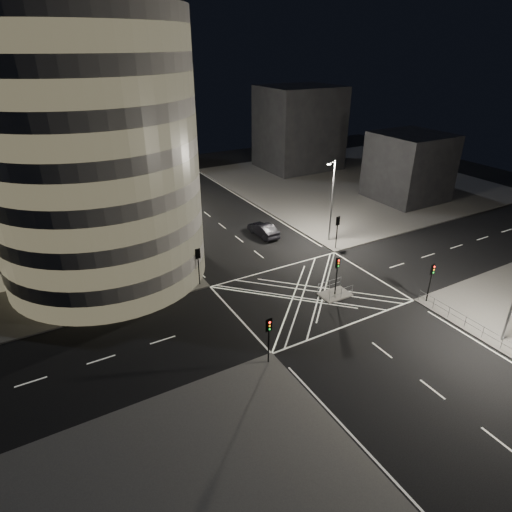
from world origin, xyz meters
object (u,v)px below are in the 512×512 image
sedan (263,230)px  street_lamp_right_far (332,199)px  traffic_signal_nl (269,333)px  street_lamp_left_near (172,220)px  traffic_signal_nr (431,276)px  street_lamp_left_far (128,177)px  central_island (335,295)px  traffic_signal_fl (198,260)px  traffic_signal_fr (337,226)px  traffic_signal_island (337,269)px

sedan → street_lamp_right_far: bearing=136.3°
traffic_signal_nl → street_lamp_left_near: size_ratio=0.40×
traffic_signal_nr → street_lamp_left_far: size_ratio=0.40×
traffic_signal_nr → sedan: traffic_signal_nr is taller
central_island → traffic_signal_fl: size_ratio=0.75×
street_lamp_left_far → sedan: 20.58m
traffic_signal_fl → street_lamp_right_far: size_ratio=0.40×
traffic_signal_fr → sedan: traffic_signal_fr is taller
traffic_signal_nr → traffic_signal_island: 8.62m
central_island → street_lamp_left_near: size_ratio=0.30×
central_island → traffic_signal_island: 2.84m
traffic_signal_nr → street_lamp_left_near: 26.32m
traffic_signal_fr → street_lamp_left_near: 19.14m
traffic_signal_fl → street_lamp_left_far: bearing=91.6°
central_island → traffic_signal_nr: bearing=-37.9°
traffic_signal_fr → street_lamp_left_far: 29.63m
traffic_signal_nl → central_island: bearing=26.1°
traffic_signal_fr → street_lamp_left_near: bearing=164.1°
traffic_signal_nl → traffic_signal_fr: bearing=37.7°
street_lamp_right_far → traffic_signal_fl: bearing=-173.1°
traffic_signal_nl → traffic_signal_nr: (17.60, 0.00, 0.00)m
traffic_signal_nr → street_lamp_left_near: (-18.24, 18.80, 2.63)m
traffic_signal_nl → traffic_signal_island: size_ratio=1.00×
street_lamp_left_far → street_lamp_left_near: bearing=-90.0°
street_lamp_left_far → central_island: bearing=-70.0°
street_lamp_left_near → street_lamp_left_far: same height
street_lamp_left_near → sedan: 13.67m
street_lamp_left_near → sedan: bearing=10.9°
traffic_signal_fr → traffic_signal_island: bearing=-129.3°
traffic_signal_fr → traffic_signal_nr: (0.00, -13.60, 0.00)m
traffic_signal_fr → traffic_signal_nr: same height
traffic_signal_fl → sedan: size_ratio=0.78×
central_island → traffic_signal_fl: bearing=142.5°
traffic_signal_nl → street_lamp_left_far: 36.90m
traffic_signal_nr → street_lamp_left_far: bearing=116.4°
street_lamp_left_near → traffic_signal_nr: bearing=-45.9°
traffic_signal_nl → traffic_signal_fr: size_ratio=1.00×
traffic_signal_fl → street_lamp_right_far: 18.55m
traffic_signal_nl → traffic_signal_island: same height
street_lamp_right_far → traffic_signal_nl: bearing=-139.1°
street_lamp_left_far → street_lamp_right_far: same height
traffic_signal_nl → traffic_signal_nr: size_ratio=1.00×
traffic_signal_fl → traffic_signal_nr: size_ratio=1.00×
traffic_signal_fr → sedan: bearing=126.4°
traffic_signal_nl → street_lamp_right_far: street_lamp_right_far is taller
traffic_signal_fr → sedan: (-5.63, 7.63, -2.07)m
street_lamp_left_far → street_lamp_right_far: (18.87, -21.00, 0.00)m
traffic_signal_fr → traffic_signal_nr: size_ratio=1.00×
traffic_signal_nr → street_lamp_right_far: street_lamp_right_far is taller
traffic_signal_fr → street_lamp_left_near: (-18.24, 5.20, 2.63)m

